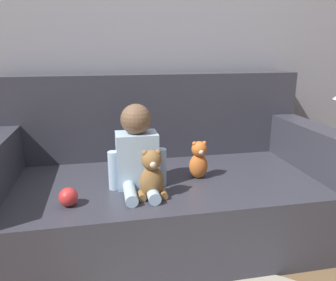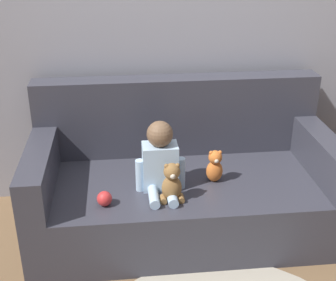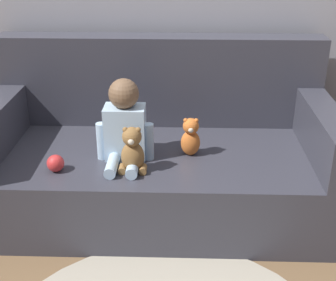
{
  "view_description": "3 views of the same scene",
  "coord_description": "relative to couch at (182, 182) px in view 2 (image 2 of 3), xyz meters",
  "views": [
    {
      "loc": [
        -0.33,
        -1.75,
        1.12
      ],
      "look_at": [
        0.02,
        -0.0,
        0.61
      ],
      "focal_mm": 35.0,
      "sensor_mm": 36.0,
      "label": 1
    },
    {
      "loc": [
        -0.39,
        -2.64,
        1.9
      ],
      "look_at": [
        -0.11,
        0.0,
        0.66
      ],
      "focal_mm": 50.0,
      "sensor_mm": 36.0,
      "label": 2
    },
    {
      "loc": [
        0.14,
        -2.39,
        1.56
      ],
      "look_at": [
        0.06,
        -0.13,
        0.51
      ],
      "focal_mm": 50.0,
      "sensor_mm": 36.0,
      "label": 3
    }
  ],
  "objects": [
    {
      "name": "ground_plane",
      "position": [
        0.0,
        -0.07,
        -0.32
      ],
      "size": [
        12.0,
        12.0,
        0.0
      ],
      "primitive_type": "plane",
      "color": "brown"
    },
    {
      "name": "wall_back",
      "position": [
        0.0,
        0.49,
        0.98
      ],
      "size": [
        8.0,
        0.05,
        2.6
      ],
      "color": "#93939E",
      "rests_on": "ground_plane"
    },
    {
      "name": "couch",
      "position": [
        0.0,
        0.0,
        0.0
      ],
      "size": [
        1.97,
        0.96,
        0.95
      ],
      "color": "#383842",
      "rests_on": "ground_plane"
    },
    {
      "name": "person_baby",
      "position": [
        -0.17,
        -0.2,
        0.27
      ],
      "size": [
        0.31,
        0.34,
        0.44
      ],
      "color": "silver",
      "rests_on": "couch"
    },
    {
      "name": "teddy_bear_brown",
      "position": [
        -0.11,
        -0.35,
        0.2
      ],
      "size": [
        0.15,
        0.11,
        0.25
      ],
      "color": "olive",
      "rests_on": "couch"
    },
    {
      "name": "plush_toy_side",
      "position": [
        0.18,
        -0.15,
        0.19
      ],
      "size": [
        0.11,
        0.1,
        0.22
      ],
      "color": "orange",
      "rests_on": "couch"
    },
    {
      "name": "toy_ball",
      "position": [
        -0.51,
        -0.36,
        0.13
      ],
      "size": [
        0.09,
        0.09,
        0.09
      ],
      "color": "red",
      "rests_on": "couch"
    }
  ]
}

